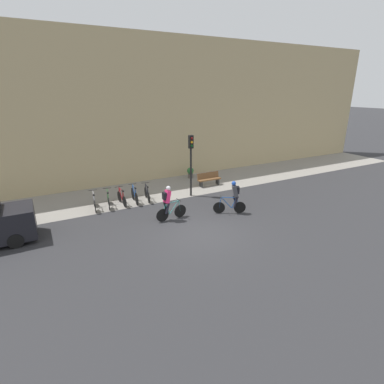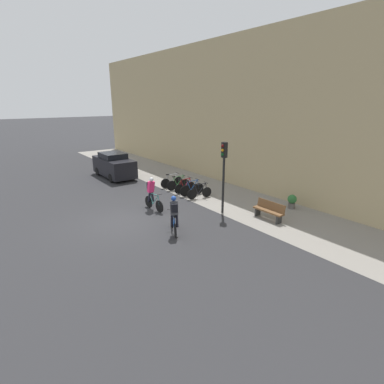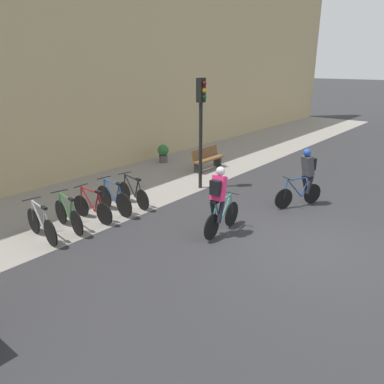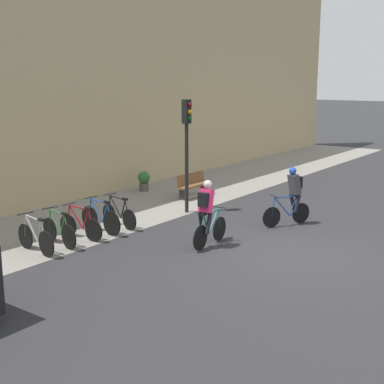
# 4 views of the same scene
# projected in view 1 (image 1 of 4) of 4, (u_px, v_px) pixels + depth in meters

# --- Properties ---
(ground) EXTENTS (200.00, 200.00, 0.00)m
(ground) POSITION_uv_depth(u_px,v_px,m) (201.00, 233.00, 13.50)
(ground) COLOR #2B2B2D
(kerb_strip) EXTENTS (44.00, 4.50, 0.01)m
(kerb_strip) POSITION_uv_depth(u_px,v_px,m) (149.00, 191.00, 19.13)
(kerb_strip) COLOR gray
(kerb_strip) RESTS_ON ground
(building_facade) EXTENTS (44.00, 0.60, 9.61)m
(building_facade) POSITION_uv_depth(u_px,v_px,m) (132.00, 111.00, 19.69)
(building_facade) COLOR tan
(building_facade) RESTS_ON ground
(cyclist_pink) EXTENTS (1.66, 0.46, 1.77)m
(cyclist_pink) POSITION_uv_depth(u_px,v_px,m) (168.00, 202.00, 14.59)
(cyclist_pink) COLOR black
(cyclist_pink) RESTS_ON ground
(cyclist_grey) EXTENTS (1.55, 0.81, 1.75)m
(cyclist_grey) POSITION_uv_depth(u_px,v_px,m) (234.00, 196.00, 15.41)
(cyclist_grey) COLOR black
(cyclist_grey) RESTS_ON ground
(parked_bike_0) EXTENTS (0.46, 1.64, 0.96)m
(parked_bike_0) POSITION_uv_depth(u_px,v_px,m) (94.00, 202.00, 16.12)
(parked_bike_0) COLOR black
(parked_bike_0) RESTS_ON ground
(parked_bike_1) EXTENTS (0.46, 1.61, 0.96)m
(parked_bike_1) POSITION_uv_depth(u_px,v_px,m) (108.00, 200.00, 16.45)
(parked_bike_1) COLOR black
(parked_bike_1) RESTS_ON ground
(parked_bike_2) EXTENTS (0.46, 1.60, 0.94)m
(parked_bike_2) POSITION_uv_depth(u_px,v_px,m) (122.00, 198.00, 16.79)
(parked_bike_2) COLOR black
(parked_bike_2) RESTS_ON ground
(parked_bike_3) EXTENTS (0.46, 1.68, 0.99)m
(parked_bike_3) POSITION_uv_depth(u_px,v_px,m) (135.00, 195.00, 17.11)
(parked_bike_3) COLOR black
(parked_bike_3) RESTS_ON ground
(parked_bike_4) EXTENTS (0.46, 1.61, 0.95)m
(parked_bike_4) POSITION_uv_depth(u_px,v_px,m) (147.00, 194.00, 17.45)
(parked_bike_4) COLOR black
(parked_bike_4) RESTS_ON ground
(traffic_light_pole) EXTENTS (0.26, 0.30, 3.67)m
(traffic_light_pole) POSITION_uv_depth(u_px,v_px,m) (191.00, 155.00, 17.46)
(traffic_light_pole) COLOR black
(traffic_light_pole) RESTS_ON ground
(bench) EXTENTS (1.64, 0.44, 0.89)m
(bench) POSITION_uv_depth(u_px,v_px,m) (209.00, 179.00, 20.06)
(bench) COLOR brown
(bench) RESTS_ON ground
(potted_plant) EXTENTS (0.48, 0.48, 0.78)m
(potted_plant) POSITION_uv_depth(u_px,v_px,m) (190.00, 172.00, 21.80)
(potted_plant) COLOR #56514C
(potted_plant) RESTS_ON ground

